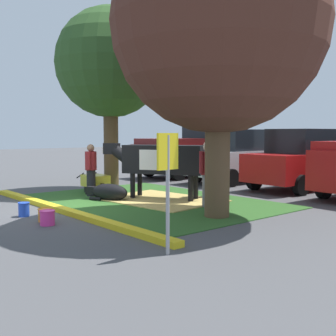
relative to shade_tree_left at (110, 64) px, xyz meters
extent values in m
plane|color=#4C4C4F|center=(2.26, -2.50, -4.12)|extent=(80.00, 80.00, 0.00)
cube|color=#2D5B23|center=(2.70, -0.46, -4.11)|extent=(6.96, 4.91, 0.02)
cube|color=yellow|center=(2.70, -3.07, -4.06)|extent=(8.16, 0.24, 0.12)
cube|color=tan|center=(2.76, -0.19, -4.10)|extent=(3.44, 2.73, 0.04)
cylinder|color=brown|center=(0.00, 0.00, -2.66)|extent=(0.48, 0.48, 2.92)
sphere|color=#2D5123|center=(0.00, 0.00, 0.04)|extent=(3.54, 3.54, 3.54)
cylinder|color=brown|center=(5.39, -0.69, -2.83)|extent=(0.56, 0.56, 2.58)
sphere|color=#4C281E|center=(5.39, -0.69, 0.10)|extent=(4.71, 4.71, 4.71)
cube|color=black|center=(2.70, 0.01, -2.98)|extent=(2.35, 1.73, 0.80)
cube|color=white|center=(2.57, -0.06, -2.98)|extent=(1.14, 1.07, 0.56)
cylinder|color=black|center=(1.54, -0.64, -2.88)|extent=(0.71, 0.59, 0.58)
cube|color=black|center=(1.26, -0.79, -2.70)|extent=(0.51, 0.44, 0.32)
cube|color=white|center=(1.09, -0.89, -2.74)|extent=(0.20, 0.23, 0.20)
cylinder|color=black|center=(2.07, -0.62, -3.75)|extent=(0.14, 0.14, 0.75)
cylinder|color=black|center=(1.83, -0.19, -3.75)|extent=(0.14, 0.14, 0.75)
cylinder|color=black|center=(3.57, 0.22, -3.75)|extent=(0.14, 0.14, 0.75)
cylinder|color=black|center=(3.34, 0.65, -3.75)|extent=(0.14, 0.14, 0.75)
cylinder|color=black|center=(3.75, 0.60, -3.23)|extent=(0.06, 0.06, 0.70)
ellipsoid|color=black|center=(1.88, -1.27, -3.88)|extent=(1.20, 0.91, 0.48)
cube|color=black|center=(1.34, -1.53, -3.86)|extent=(0.34, 0.30, 0.22)
cube|color=silver|center=(1.23, -1.59, -3.86)|extent=(0.10, 0.12, 0.16)
cylinder|color=black|center=(1.64, -1.59, -4.06)|extent=(0.36, 0.24, 0.10)
cylinder|color=black|center=(0.84, -1.26, -3.72)|extent=(0.26, 0.26, 0.79)
cylinder|color=maroon|center=(0.84, -1.26, -3.05)|extent=(0.34, 0.34, 0.55)
sphere|color=#8C664C|center=(0.84, -1.26, -2.67)|extent=(0.22, 0.22, 0.22)
cylinder|color=maroon|center=(0.68, -1.10, -3.03)|extent=(0.09, 0.09, 0.52)
cylinder|color=maroon|center=(1.00, -1.41, -3.03)|extent=(0.09, 0.09, 0.52)
cylinder|color=#23478C|center=(3.31, 1.12, -3.70)|extent=(0.26, 0.26, 0.84)
cylinder|color=#9E7F5B|center=(3.31, 1.12, -3.00)|extent=(0.34, 0.34, 0.58)
sphere|color=tan|center=(3.31, 1.12, -2.60)|extent=(0.23, 0.23, 0.23)
cylinder|color=#9E7F5B|center=(3.50, 1.02, -2.97)|extent=(0.09, 0.09, 0.55)
cylinder|color=#9E7F5B|center=(3.11, 1.22, -2.97)|extent=(0.09, 0.09, 0.55)
cylinder|color=slate|center=(4.40, 0.02, -3.70)|extent=(0.26, 0.26, 0.84)
cylinder|color=maroon|center=(4.40, 0.02, -2.99)|extent=(0.34, 0.34, 0.58)
sphere|color=beige|center=(4.40, 0.02, -2.59)|extent=(0.23, 0.23, 0.23)
cylinder|color=maroon|center=(4.39, -0.20, -2.96)|extent=(0.09, 0.09, 0.55)
cylinder|color=maroon|center=(4.41, 0.24, -2.96)|extent=(0.09, 0.09, 0.55)
cube|color=gold|center=(0.35, -0.82, -3.72)|extent=(0.95, 0.67, 0.36)
cylinder|color=black|center=(0.85, -0.86, -3.94)|extent=(0.37, 0.13, 0.36)
cylinder|color=black|center=(0.07, -0.58, -4.00)|extent=(0.04, 0.04, 0.24)
cylinder|color=black|center=(0.04, -1.01, -4.00)|extent=(0.04, 0.04, 0.24)
cylinder|color=black|center=(-0.28, -0.55, -3.60)|extent=(0.53, 0.08, 0.23)
cylinder|color=black|center=(-0.31, -0.99, -3.60)|extent=(0.53, 0.08, 0.23)
cylinder|color=#99999E|center=(6.91, -3.43, -3.19)|extent=(0.06, 0.06, 1.85)
cube|color=yellow|center=(6.91, -3.43, -2.52)|extent=(0.09, 0.44, 0.56)
cylinder|color=blue|center=(2.50, -3.95, -3.97)|extent=(0.24, 0.24, 0.31)
torus|color=blue|center=(2.50, -3.95, -3.81)|extent=(0.26, 0.26, 0.02)
cylinder|color=orange|center=(3.33, -3.82, -3.99)|extent=(0.30, 0.30, 0.27)
torus|color=orange|center=(3.33, -3.82, -3.85)|extent=(0.32, 0.32, 0.02)
cylinder|color=#EA3893|center=(3.70, -3.94, -3.97)|extent=(0.30, 0.30, 0.30)
torus|color=#EA3893|center=(3.70, -3.94, -3.83)|extent=(0.32, 0.32, 0.02)
cube|color=maroon|center=(-1.55, 5.32, -3.25)|extent=(2.21, 5.48, 1.10)
cube|color=black|center=(-1.51, 6.26, -2.20)|extent=(1.91, 1.87, 1.00)
cube|color=maroon|center=(-1.60, 4.11, -2.58)|extent=(2.01, 2.77, 0.24)
cylinder|color=black|center=(-2.48, 7.11, -3.80)|extent=(0.25, 0.65, 0.64)
cylinder|color=black|center=(-0.48, 7.03, -3.80)|extent=(0.25, 0.65, 0.64)
cylinder|color=black|center=(-2.62, 3.61, -3.80)|extent=(0.25, 0.65, 0.64)
cylinder|color=black|center=(-0.62, 3.53, -3.80)|extent=(0.25, 0.65, 0.64)
cube|color=silver|center=(1.21, 5.07, -3.35)|extent=(1.97, 4.47, 0.90)
cube|color=black|center=(1.21, 5.07, -2.50)|extent=(1.67, 2.26, 0.80)
cylinder|color=black|center=(0.37, 6.53, -3.80)|extent=(0.25, 0.65, 0.64)
cylinder|color=black|center=(2.17, 6.46, -3.80)|extent=(0.25, 0.65, 0.64)
cylinder|color=black|center=(0.26, 3.67, -3.80)|extent=(0.25, 0.65, 0.64)
cylinder|color=black|center=(2.06, 3.60, -3.80)|extent=(0.25, 0.65, 0.64)
cube|color=red|center=(3.96, 5.10, -3.35)|extent=(1.97, 4.47, 0.90)
cube|color=black|center=(3.96, 5.10, -2.50)|extent=(1.67, 2.26, 0.80)
cylinder|color=black|center=(3.11, 6.56, -3.80)|extent=(0.25, 0.65, 0.64)
cylinder|color=black|center=(3.00, 3.71, -3.80)|extent=(0.25, 0.65, 0.64)
cylinder|color=black|center=(4.80, 3.63, -3.80)|extent=(0.25, 0.65, 0.64)
cylinder|color=black|center=(5.53, 3.67, -3.80)|extent=(0.25, 0.65, 0.64)
camera|label=1|loc=(11.81, -7.59, -2.24)|focal=45.21mm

